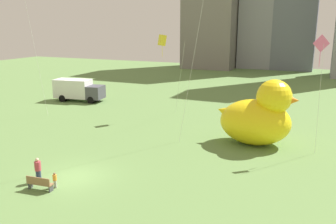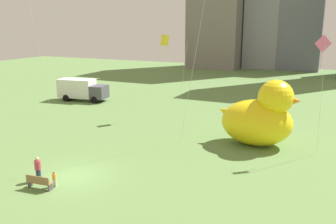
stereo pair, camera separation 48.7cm
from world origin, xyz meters
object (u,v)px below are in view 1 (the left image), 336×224
object	(u,v)px
person_child	(55,179)
kite_pink	(321,48)
park_bench	(39,183)
giant_inflatable_duck	(258,117)
box_truck	(78,90)
kite_yellow	(162,41)
person_adult	(38,169)

from	to	relation	value
person_child	kite_pink	size ratio (longest dim) A/B	0.11
park_bench	person_child	bearing A→B (deg)	47.59
park_bench	kite_pink	world-z (taller)	kite_pink
giant_inflatable_duck	box_truck	distance (m)	26.10
park_bench	kite_yellow	size ratio (longest dim) A/B	0.19
kite_pink	box_truck	bearing A→B (deg)	163.17
park_bench	person_child	size ratio (longest dim) A/B	1.70
park_bench	box_truck	world-z (taller)	box_truck
giant_inflatable_duck	box_truck	size ratio (longest dim) A/B	0.99
box_truck	giant_inflatable_duck	bearing A→B (deg)	-18.30
kite_yellow	kite_pink	size ratio (longest dim) A/B	0.97
kite_pink	person_child	bearing A→B (deg)	-138.16
box_truck	kite_pink	xyz separation A→B (m)	(29.04, -8.79, 6.75)
park_bench	person_adult	world-z (taller)	person_adult
kite_yellow	box_truck	bearing A→B (deg)	166.61
person_child	kite_yellow	world-z (taller)	kite_yellow
person_child	box_truck	world-z (taller)	box_truck
person_adult	kite_pink	xyz separation A→B (m)	(15.77, 12.55, 7.30)
park_bench	kite_pink	bearing A→B (deg)	42.10
person_child	box_truck	size ratio (longest dim) A/B	0.15
giant_inflatable_duck	box_truck	world-z (taller)	giant_inflatable_duck
park_bench	kite_yellow	distance (m)	20.47
giant_inflatable_duck	park_bench	bearing A→B (deg)	-127.06
giant_inflatable_duck	kite_yellow	world-z (taller)	kite_yellow
park_bench	giant_inflatable_duck	size ratio (longest dim) A/B	0.25
person_adult	person_child	size ratio (longest dim) A/B	1.65
person_child	park_bench	bearing A→B (deg)	-132.41
person_adult	giant_inflatable_duck	distance (m)	17.53
box_truck	person_child	bearing A→B (deg)	-55.55
kite_yellow	person_child	bearing A→B (deg)	-86.83
person_child	person_adult	bearing A→B (deg)	172.03
park_bench	giant_inflatable_duck	bearing A→B (deg)	52.94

